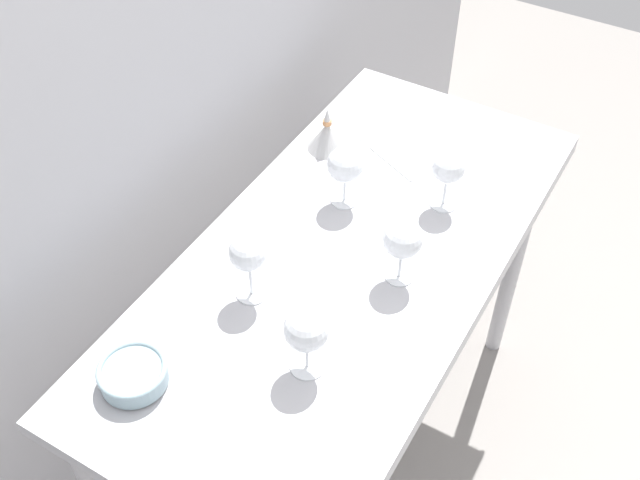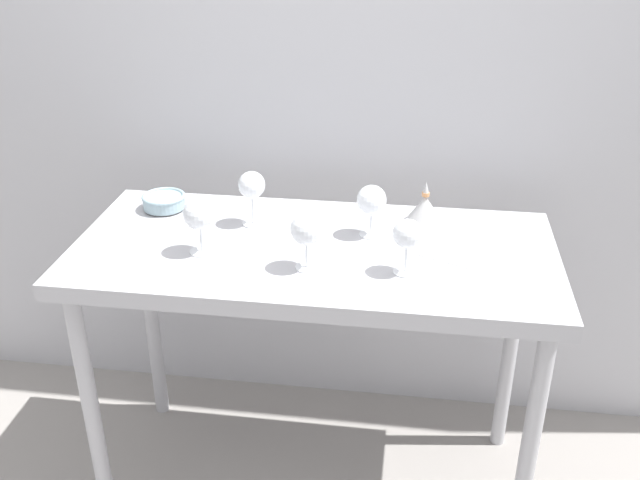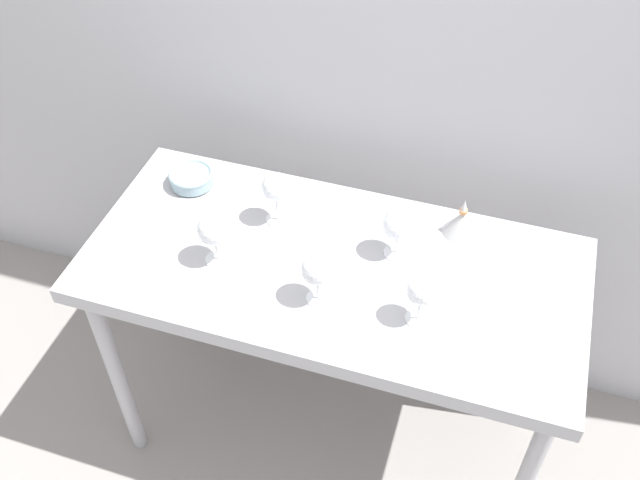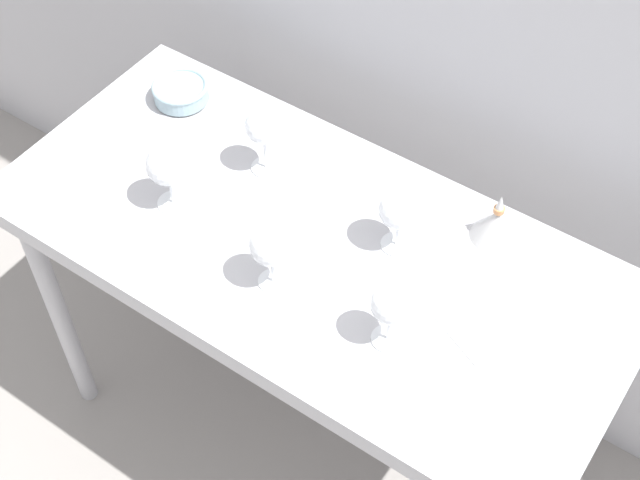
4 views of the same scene
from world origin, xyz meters
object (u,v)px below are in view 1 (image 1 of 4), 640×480
object	(u,v)px
wine_glass_near_left	(307,331)
decanter_funnel	(327,136)
wine_glass_near_right	(448,169)
tasting_bowl	(133,375)
wine_glass_near_center	(403,240)
tasting_sheet_upper	(406,148)
wine_glass_far_left	(248,254)
wine_glass_far_right	(345,166)

from	to	relation	value
wine_glass_near_left	decanter_funnel	distance (m)	0.71
wine_glass_near_right	tasting_bowl	bearing A→B (deg)	158.40
wine_glass_near_right	decanter_funnel	size ratio (longest dim) A/B	1.28
wine_glass_near_center	tasting_sheet_upper	bearing A→B (deg)	24.14
tasting_sheet_upper	wine_glass_near_right	bearing A→B (deg)	-107.00
wine_glass_far_left	wine_glass_far_right	bearing A→B (deg)	-4.27
tasting_sheet_upper	tasting_bowl	distance (m)	0.94
wine_glass_far_left	decanter_funnel	size ratio (longest dim) A/B	1.39
wine_glass_far_right	tasting_bowl	distance (m)	0.68
decanter_funnel	wine_glass_near_left	bearing A→B (deg)	-153.17
decanter_funnel	wine_glass_near_center	bearing A→B (deg)	-130.42
wine_glass_far_right	decanter_funnel	xyz separation A→B (m)	(0.16, 0.14, -0.07)
wine_glass_near_right	wine_glass_far_right	xyz separation A→B (m)	(-0.11, 0.21, -0.00)
wine_glass_far_right	wine_glass_near_center	size ratio (longest dim) A/B	0.97
wine_glass_far_right	decanter_funnel	bearing A→B (deg)	41.61
wine_glass_far_left	wine_glass_near_left	world-z (taller)	wine_glass_far_left
wine_glass_near_left	tasting_bowl	size ratio (longest dim) A/B	1.19
wine_glass_far_right	wine_glass_near_left	distance (m)	0.50
wine_glass_near_right	wine_glass_near_center	xyz separation A→B (m)	(-0.27, -0.01, 0.00)
wine_glass_far_right	decanter_funnel	size ratio (longest dim) A/B	1.29
wine_glass_far_right	wine_glass_near_center	distance (m)	0.27
wine_glass_near_right	wine_glass_far_left	world-z (taller)	wine_glass_far_left
wine_glass_near_right	wine_glass_far_left	distance (m)	0.53
wine_glass_near_right	wine_glass_near_center	bearing A→B (deg)	-177.17
decanter_funnel	wine_glass_far_right	bearing A→B (deg)	-138.39
wine_glass_near_right	wine_glass_far_left	bearing A→B (deg)	153.11
wine_glass_near_left	decanter_funnel	xyz separation A→B (m)	(0.63, 0.32, -0.08)
wine_glass_far_right	wine_glass_near_center	world-z (taller)	wine_glass_near_center
wine_glass_far_left	tasting_bowl	world-z (taller)	wine_glass_far_left
tasting_bowl	wine_glass_near_right	bearing A→B (deg)	-21.60
wine_glass_near_right	wine_glass_far_right	bearing A→B (deg)	117.43
wine_glass_far_left	tasting_bowl	bearing A→B (deg)	167.36
tasting_sheet_upper	tasting_bowl	xyz separation A→B (m)	(-0.93, 0.14, 0.03)
wine_glass_near_right	wine_glass_near_left	bearing A→B (deg)	176.28
tasting_sheet_upper	tasting_bowl	world-z (taller)	tasting_bowl
wine_glass_near_right	tasting_bowl	size ratio (longest dim) A/B	1.13
wine_glass_near_right	tasting_bowl	distance (m)	0.85
wine_glass_near_left	tasting_sheet_upper	distance (m)	0.75
wine_glass_far_right	wine_glass_far_left	xyz separation A→B (m)	(-0.36, 0.03, 0.01)
wine_glass_near_right	wine_glass_far_right	size ratio (longest dim) A/B	0.99
wine_glass_near_right	wine_glass_far_left	size ratio (longest dim) A/B	0.92
tasting_sheet_upper	decanter_funnel	world-z (taller)	decanter_funnel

